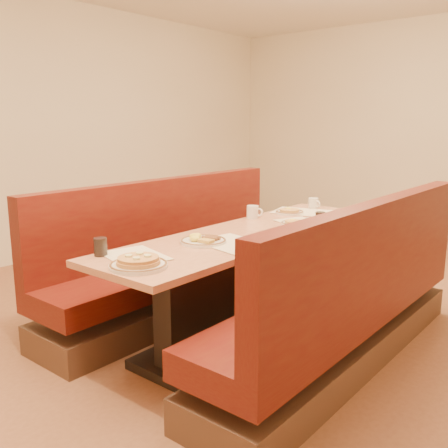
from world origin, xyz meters
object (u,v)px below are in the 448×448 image
Objects in this scene: coffee_mug_d at (314,203)px; soda_tumbler_mid at (320,219)px; booth_right at (347,309)px; coffee_mug_b at (253,212)px; coffee_mug_c at (311,223)px; pancake_plate at (138,263)px; coffee_mug_a at (243,244)px; diner_table at (252,283)px; booth_left at (178,266)px; eggs_plate at (203,240)px; soda_tumbler_near at (101,247)px.

coffee_mug_d is 1.21× the size of soda_tumbler_mid.
booth_right reaches higher than coffee_mug_b.
booth_right is 24.47× the size of coffee_mug_c.
coffee_mug_b is 0.71m from coffee_mug_d.
coffee_mug_a is (0.21, 0.62, 0.02)m from pancake_plate.
booth_right is 1.45m from coffee_mug_d.
coffee_mug_a is 0.87× the size of coffee_mug_d.
pancake_plate is (0.06, -1.09, 0.40)m from diner_table.
coffee_mug_d is (0.14, 0.70, -0.00)m from coffee_mug_b.
booth_left reaches higher than coffee_mug_c.
coffee_mug_a is at bearing 71.11° from pancake_plate.
pancake_plate reaches higher than diner_table.
coffee_mug_d is (-0.87, 1.08, 0.44)m from booth_right.
booth_right is at bearing 60.10° from coffee_mug_a.
soda_tumbler_mid reaches higher than diner_table.
pancake_plate is 0.62m from eggs_plate.
soda_tumbler_mid is at bearing 70.53° from soda_tumbler_near.
coffee_mug_a is (1.01, -0.47, 0.43)m from booth_left.
booth_left is 24.47× the size of coffee_mug_c.
booth_left is 23.75× the size of coffee_mug_a.
soda_tumbler_near is 1.04× the size of soda_tumbler_mid.
coffee_mug_a is 0.79m from coffee_mug_c.
coffee_mug_a is at bearing -89.41° from soda_tumbler_mid.
coffee_mug_d is at bearing 61.05° from booth_left.
soda_tumbler_near reaches higher than coffee_mug_a.
soda_tumbler_mid reaches higher than pancake_plate.
booth_left is 1.24m from soda_tumbler_near.
pancake_plate is (0.80, -1.09, 0.41)m from booth_left.
diner_table is 0.73m from booth_left.
coffee_mug_b is (-1.01, 0.38, 0.44)m from booth_right.
soda_tumbler_near is at bearing -108.34° from coffee_mug_b.
eggs_plate is (-0.04, -0.48, 0.39)m from diner_table.
booth_right is at bearing 0.00° from booth_left.
coffee_mug_b is 1.08× the size of coffee_mug_d.
coffee_mug_a is at bearing -61.97° from coffee_mug_d.
coffee_mug_a is 1.61m from coffee_mug_d.
coffee_mug_a is 1.05× the size of soda_tumbler_mid.
eggs_plate is 1.56m from coffee_mug_d.
diner_table is 23.93× the size of soda_tumbler_near.
soda_tumbler_near is (-0.34, 0.02, 0.03)m from pancake_plate.
booth_left is at bearing 112.94° from soda_tumbler_near.
coffee_mug_c is 1.50m from soda_tumbler_near.
pancake_plate is at bearing -95.19° from coffee_mug_b.
booth_left is 1.41m from pancake_plate.
coffee_mug_d reaches higher than pancake_plate.
soda_tumbler_mid is (0.30, 0.95, 0.03)m from eggs_plate.
booth_left is 20.67× the size of coffee_mug_d.
booth_left is 25.00× the size of soda_tumbler_mid.
diner_table is at bearing 93.34° from pancake_plate.
pancake_plate is 3.06× the size of soda_tumbler_mid.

